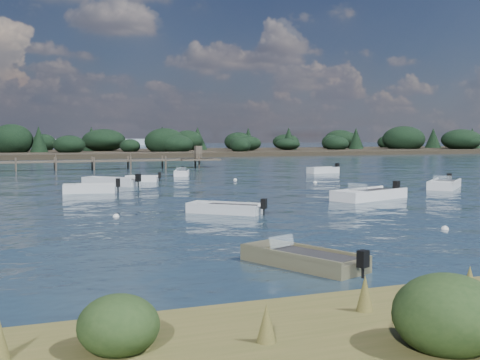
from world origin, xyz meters
name	(u,v)px	position (x,y,z in m)	size (l,w,h in m)	color
ground	(146,164)	(0.00, 60.00, 0.00)	(400.00, 400.00, 0.00)	#162634
tender_far_grey	(89,190)	(-13.05, 19.01, 0.18)	(4.00, 1.93, 1.27)	silver
dinghy_mid_white_b	(444,186)	(12.74, 12.89, 0.17)	(4.88, 4.66, 1.32)	silver
tender_far_grey_b	(323,171)	(13.06, 32.36, 0.19)	(3.90, 1.87, 1.31)	silver
tender_far_white	(142,180)	(-7.42, 27.90, 0.15)	(3.11, 2.04, 1.06)	silver
dinghy_near_olive	(303,261)	(-9.91, -7.59, 0.14)	(2.94, 4.39, 1.07)	#706B4A
dinghy_extra_a	(111,183)	(-10.62, 24.71, 0.18)	(4.32, 4.48, 1.31)	silver
dinghy_mid_grey	(225,210)	(-7.87, 5.19, 0.14)	(3.84, 3.68, 1.06)	silver
dinghy_extra_b	(182,174)	(-2.11, 33.97, 0.15)	(2.32, 3.56, 1.12)	silver
dinghy_mid_white_a	(369,196)	(2.94, 8.24, 0.18)	(5.85, 3.73, 1.36)	silver
buoy_a	(445,229)	(-0.85, -3.34, 0.00)	(0.32, 0.32, 0.32)	silver
buoy_c	(116,217)	(-13.41, 5.77, 0.00)	(0.32, 0.32, 0.32)	silver
buoy_e	(235,180)	(0.81, 26.53, 0.00)	(0.32, 0.32, 0.32)	silver
buoy_extra_a	(315,183)	(6.02, 21.09, 0.00)	(0.32, 0.32, 0.32)	silver
far_headland	(219,145)	(25.00, 100.00, 1.96)	(190.00, 40.00, 5.80)	black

